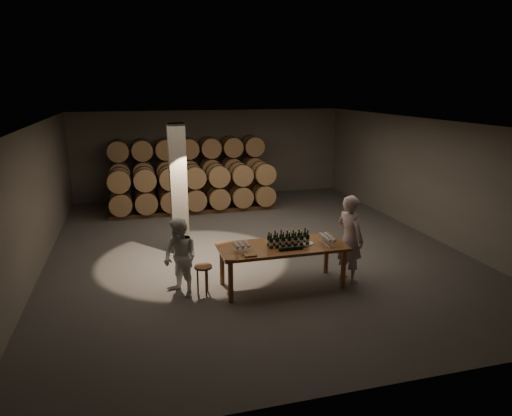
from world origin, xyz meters
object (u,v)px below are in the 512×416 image
object	(u,v)px
plate	(306,243)
notebook_near	(250,255)
bottle_cluster	(288,240)
person_woman	(180,258)
person_man	(350,239)
stool	(203,271)
tasting_table	(282,250)

from	to	relation	value
plate	notebook_near	xyz separation A→B (m)	(-1.28, -0.36, 0.01)
bottle_cluster	person_woman	world-z (taller)	person_woman
notebook_near	person_man	bearing A→B (deg)	7.43
plate	stool	distance (m)	2.17
person_man	person_woman	bearing A→B (deg)	65.93
plate	person_woman	xyz separation A→B (m)	(-2.56, 0.18, -0.12)
bottle_cluster	person_woman	size ratio (longest dim) A/B	0.55
notebook_near	person_man	world-z (taller)	person_man
plate	person_woman	size ratio (longest dim) A/B	0.20
person_woman	tasting_table	bearing A→B (deg)	49.84
notebook_near	person_man	size ratio (longest dim) A/B	0.12
tasting_table	bottle_cluster	bearing A→B (deg)	-13.57
person_man	bottle_cluster	bearing A→B (deg)	67.60
bottle_cluster	notebook_near	bearing A→B (deg)	-158.35
person_woman	stool	bearing A→B (deg)	43.14
bottle_cluster	stool	distance (m)	1.82
bottle_cluster	stool	bearing A→B (deg)	176.67
person_man	person_woman	xyz separation A→B (m)	(-3.53, 0.24, -0.15)
bottle_cluster	person_man	world-z (taller)	person_man
notebook_near	person_woman	world-z (taller)	person_woman
notebook_near	person_woman	bearing A→B (deg)	156.78
person_man	stool	bearing A→B (deg)	66.96
bottle_cluster	plate	world-z (taller)	bottle_cluster
tasting_table	stool	bearing A→B (deg)	177.41
plate	person_man	bearing A→B (deg)	-3.53
tasting_table	plate	size ratio (longest dim) A/B	8.38
plate	person_man	distance (m)	0.97
notebook_near	person_woman	distance (m)	1.40
tasting_table	person_man	distance (m)	1.48
bottle_cluster	notebook_near	world-z (taller)	bottle_cluster
stool	person_woman	size ratio (longest dim) A/B	0.38
person_man	person_woman	size ratio (longest dim) A/B	1.20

